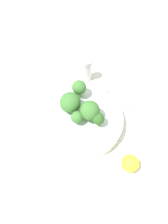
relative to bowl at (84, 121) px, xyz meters
The scene contains 14 objects.
ground_plane 0.02m from the bowl, ahead, with size 3.00×3.00×0.00m, color silver.
bowl is the anchor object (origin of this frame).
broccoli_floret_0 0.05m from the bowl, 130.39° to the right, with size 0.03×0.03×0.04m.
broccoli_floret_1 0.07m from the bowl, 156.70° to the left, with size 0.06×0.06×0.06m.
broccoli_floret_2 0.06m from the bowl, 22.32° to the left, with size 0.05×0.05×0.06m.
broccoli_floret_3 0.10m from the bowl, 115.94° to the left, with size 0.04×0.04×0.06m.
broccoli_floret_4 0.06m from the bowl, 11.08° to the right, with size 0.03×0.03×0.05m.
pepper_shaker 0.17m from the bowl, 102.89° to the left, with size 0.03×0.03×0.08m.
lemon_wedge 0.17m from the bowl, 31.03° to the right, with size 0.05×0.05×0.05m, color yellow.
almond_crumb_0 0.13m from the bowl, 126.11° to the left, with size 0.01×0.00×0.01m, color tan.
almond_crumb_1 0.13m from the bowl, 128.14° to the left, with size 0.01×0.01×0.01m, color tan.
almond_crumb_2 0.15m from the bowl, 168.64° to the right, with size 0.01×0.00×0.01m, color olive.
almond_crumb_3 0.14m from the bowl, 71.60° to the left, with size 0.01×0.01×0.01m, color #AD7F4C.
almond_crumb_4 0.16m from the bowl, 37.31° to the left, with size 0.01×0.00×0.01m, color #AD7F4C.
Camera 1 is at (0.08, -0.29, 0.57)m, focal length 35.00 mm.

